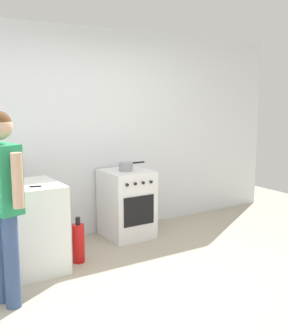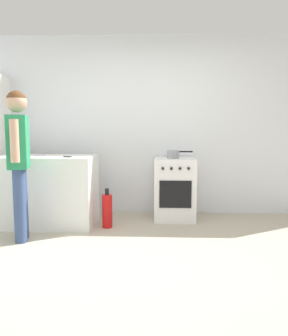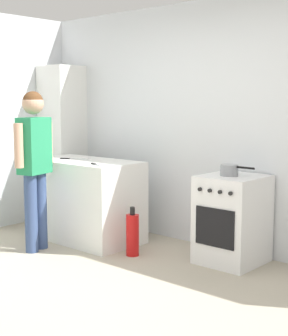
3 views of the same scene
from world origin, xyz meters
The scene contains 7 objects.
ground_plane centered at (0.00, 0.00, 0.00)m, with size 8.00×8.00×0.00m, color #ADA38E.
back_wall centered at (0.00, 1.95, 1.30)m, with size 6.00×0.10×2.60m, color silver.
oven_left centered at (0.35, 1.58, 0.43)m, with size 0.56×0.62×0.85m.
pot centered at (0.33, 1.54, 0.90)m, with size 0.35×0.17×0.11m.
knife_chef centered at (-0.91, 0.98, 0.90)m, with size 0.30×0.14×0.01m.
person centered at (-1.40, 0.57, 0.99)m, with size 0.28×0.55×1.65m.
fire_extinguisher centered at (-0.52, 1.10, 0.22)m, with size 0.13×0.13×0.50m.
Camera 1 is at (-2.22, -2.91, 1.78)m, focal length 45.00 mm.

